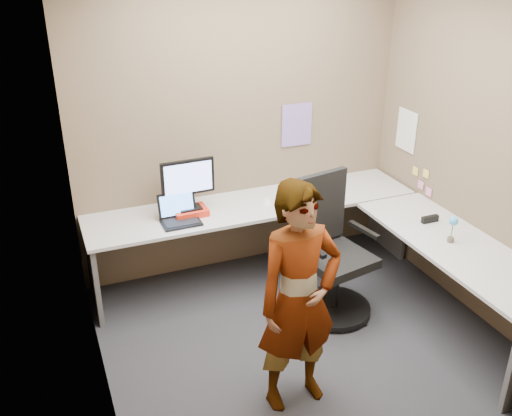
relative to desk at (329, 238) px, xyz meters
name	(u,v)px	position (x,y,z in m)	size (l,w,h in m)	color
ground	(299,334)	(-0.44, -0.39, -0.59)	(3.00, 3.00, 0.00)	#222327
wall_back	(240,126)	(-0.44, 0.91, 0.76)	(3.00, 3.00, 0.00)	brown
wall_right	(477,150)	(1.06, -0.39, 0.76)	(2.70, 2.70, 0.00)	brown
wall_left	(84,212)	(-1.94, -0.39, 0.76)	(2.70, 2.70, 0.00)	brown
desk	(329,238)	(0.00, 0.00, 0.00)	(2.98, 2.58, 0.73)	beige
paper_ream	(190,212)	(-1.02, 0.58, 0.17)	(0.28, 0.21, 0.06)	red
monitor	(188,180)	(-1.02, 0.60, 0.45)	(0.45, 0.14, 0.43)	black
laptop	(179,215)	(-1.14, 0.50, 0.20)	(0.32, 0.27, 0.23)	black
trackball_mouse	(190,214)	(-1.03, 0.54, 0.17)	(0.12, 0.08, 0.07)	#B7B7BC
origami	(267,200)	(-0.33, 0.55, 0.17)	(0.10, 0.10, 0.06)	white
stapler	(430,219)	(0.78, -0.29, 0.17)	(0.15, 0.04, 0.06)	black
flower	(453,225)	(0.71, -0.64, 0.28)	(0.07, 0.07, 0.22)	brown
calendar_purple	(297,125)	(0.11, 0.90, 0.71)	(0.30, 0.01, 0.40)	#846BB7
calendar_white	(407,130)	(1.05, 0.51, 0.66)	(0.01, 0.28, 0.38)	white
sticky_note_a	(426,174)	(1.05, 0.16, 0.36)	(0.01, 0.07, 0.07)	#F2E059
sticky_note_b	(421,185)	(1.05, 0.21, 0.23)	(0.01, 0.07, 0.07)	pink
sticky_note_c	(429,192)	(1.05, 0.09, 0.21)	(0.01, 0.07, 0.07)	pink
sticky_note_d	(415,171)	(1.05, 0.31, 0.33)	(0.01, 0.07, 0.07)	#F2E059
office_chair	(331,260)	(-0.06, -0.16, -0.11)	(0.65, 0.62, 1.16)	black
person	(299,299)	(-0.76, -0.98, 0.21)	(0.58, 0.38, 1.59)	#999399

